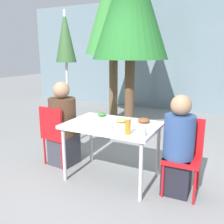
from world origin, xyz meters
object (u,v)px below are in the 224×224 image
object	(u,v)px
tree_behind_left	(131,2)
tree_behind_right	(114,7)
closed_umbrella	(66,46)
chair_left	(57,131)
drinking_cup	(143,132)
person_right	(178,148)
salad_bowl	(104,127)
person_left	(63,127)
bottle	(128,126)
chair_right	(184,150)

from	to	relation	value
tree_behind_left	tree_behind_right	xyz separation A→B (m)	(-0.64, 0.55, 0.06)
closed_umbrella	chair_left	bearing A→B (deg)	-65.73
drinking_cup	tree_behind_right	size ratio (longest dim) A/B	0.03
tree_behind_left	person_right	bearing A→B (deg)	-54.44
salad_bowl	tree_behind_right	xyz separation A→B (m)	(-1.30, 2.87, 1.80)
chair_left	closed_umbrella	size ratio (longest dim) A/B	0.38
drinking_cup	salad_bowl	xyz separation A→B (m)	(-0.48, 0.02, -0.02)
person_left	drinking_cup	size ratio (longest dim) A/B	11.87
chair_left	person_right	bearing A→B (deg)	6.29
tree_behind_right	chair_left	bearing A→B (deg)	-81.16
person_left	bottle	distance (m)	1.23
chair_right	tree_behind_right	bearing A→B (deg)	-51.55
tree_behind_left	chair_right	bearing A→B (deg)	-52.44
chair_left	person_left	size ratio (longest dim) A/B	0.72
person_right	salad_bowl	bearing A→B (deg)	17.40
tree_behind_left	closed_umbrella	bearing A→B (deg)	-113.06
salad_bowl	tree_behind_right	size ratio (longest dim) A/B	0.05
person_right	tree_behind_left	xyz separation A→B (m)	(-1.45, 2.03, 1.96)
salad_bowl	tree_behind_right	world-z (taller)	tree_behind_right
chair_left	salad_bowl	bearing A→B (deg)	-10.47
person_left	chair_right	size ratio (longest dim) A/B	1.39
chair_right	person_right	xyz separation A→B (m)	(-0.05, -0.08, 0.04)
salad_bowl	closed_umbrella	bearing A→B (deg)	141.21
chair_left	bottle	distance (m)	1.28
closed_umbrella	salad_bowl	distance (m)	1.83
drinking_cup	person_right	bearing A→B (deg)	43.55
person_left	closed_umbrella	bearing A→B (deg)	125.75
tree_behind_left	bottle	bearing A→B (deg)	-67.56
salad_bowl	tree_behind_left	bearing A→B (deg)	105.85
closed_umbrella	tree_behind_left	world-z (taller)	tree_behind_left
salad_bowl	tree_behind_left	xyz separation A→B (m)	(-0.66, 2.32, 1.75)
person_left	person_right	bearing A→B (deg)	3.68
person_left	chair_right	world-z (taller)	person_left
chair_left	tree_behind_right	xyz separation A→B (m)	(-0.41, 2.62, 2.06)
person_left	person_right	world-z (taller)	person_left
closed_umbrella	salad_bowl	size ratio (longest dim) A/B	12.17
person_right	closed_umbrella	xyz separation A→B (m)	(-2.02, 0.70, 1.14)
closed_umbrella	bottle	distance (m)	2.04
closed_umbrella	bottle	world-z (taller)	closed_umbrella
person_left	tree_behind_left	world-z (taller)	tree_behind_left
closed_umbrella	drinking_cup	size ratio (longest dim) A/B	22.15
bottle	drinking_cup	size ratio (longest dim) A/B	1.86
chair_left	person_left	xyz separation A→B (m)	(0.06, 0.08, 0.06)
tree_behind_right	drinking_cup	bearing A→B (deg)	-58.37
bottle	tree_behind_left	xyz separation A→B (m)	(-0.97, 2.35, 1.69)
person_left	tree_behind_right	world-z (taller)	tree_behind_right
chair_left	tree_behind_left	xyz separation A→B (m)	(0.24, 2.07, 2.00)
chair_right	closed_umbrella	size ratio (longest dim) A/B	0.38
chair_left	drinking_cup	size ratio (longest dim) A/B	8.51
drinking_cup	chair_right	bearing A→B (deg)	46.49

